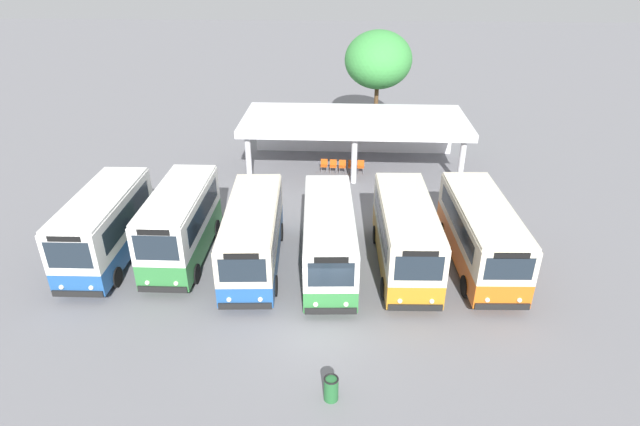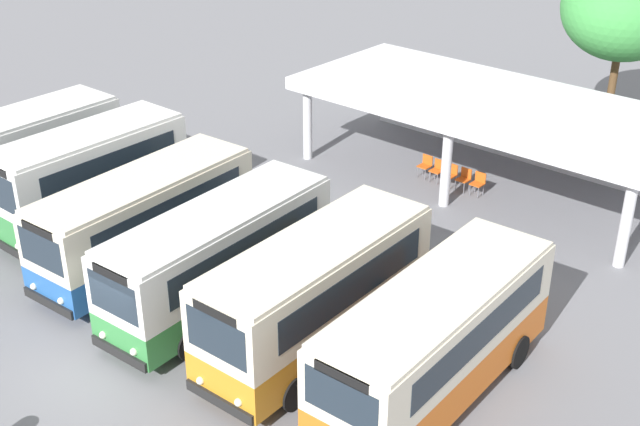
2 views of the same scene
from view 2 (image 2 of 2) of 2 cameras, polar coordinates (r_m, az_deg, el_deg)
ground_plane at (r=22.76m, az=-14.32°, el=-10.02°), size 180.00×180.00×0.00m
city_bus_nearest_orange at (r=31.36m, az=-19.44°, el=3.82°), size 2.44×6.96×3.34m
city_bus_second_in_row at (r=28.78m, az=-15.34°, el=2.47°), size 2.34×6.67×3.45m
city_bus_middle_cream at (r=26.04m, az=-11.86°, el=-0.29°), size 2.69×7.62×3.05m
city_bus_fourth_amber at (r=23.61m, az=-6.91°, el=-2.83°), size 2.59×7.69×3.09m
city_bus_fifth_blue at (r=21.65m, az=-0.24°, el=-5.37°), size 2.57×7.39×3.24m
city_bus_far_end_green at (r=20.29m, az=7.93°, el=-8.40°), size 2.64×7.76×3.10m
terminal_canopy at (r=31.98m, az=12.03°, el=6.90°), size 14.33×6.35×3.40m
waiting_chair_end_by_column at (r=32.30m, az=7.22°, el=3.33°), size 0.45×0.45×0.86m
waiting_chair_second_from_end at (r=31.96m, az=8.04°, el=3.02°), size 0.45×0.45×0.86m
waiting_chair_middle_seat at (r=31.65m, az=8.90°, el=2.70°), size 0.45×0.45×0.86m
waiting_chair_fourth_seat at (r=31.38m, az=9.82°, el=2.41°), size 0.45×0.45×0.86m
waiting_chair_fifth_seat at (r=31.13m, az=10.76°, el=2.11°), size 0.45×0.45×0.86m
roadside_tree_behind_canopy at (r=35.97m, az=20.08°, el=13.03°), size 4.97×4.97×7.78m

